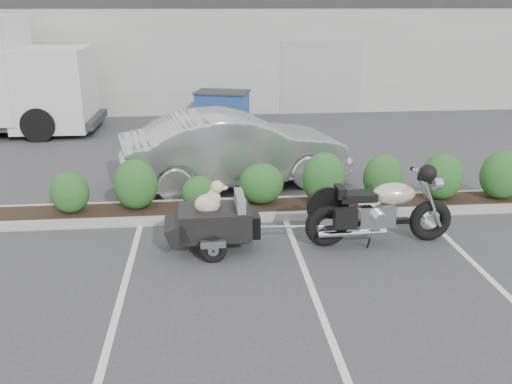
{
  "coord_description": "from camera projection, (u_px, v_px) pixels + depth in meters",
  "views": [
    {
      "loc": [
        -0.25,
        -7.61,
        3.9
      ],
      "look_at": [
        0.6,
        1.3,
        0.75
      ],
      "focal_mm": 38.0,
      "sensor_mm": 36.0,
      "label": 1
    }
  ],
  "objects": [
    {
      "name": "building",
      "position": [
        208.0,
        48.0,
        23.76
      ],
      "size": [
        26.0,
        10.0,
        4.0
      ],
      "primitive_type": "cube",
      "color": "#9EA099",
      "rests_on": "ground"
    },
    {
      "name": "sedan",
      "position": [
        235.0,
        149.0,
        11.98
      ],
      "size": [
        5.23,
        2.76,
        1.64
      ],
      "primitive_type": "imported",
      "rotation": [
        0.0,
        0.0,
        1.79
      ],
      "color": "silver",
      "rests_on": "ground"
    },
    {
      "name": "planter_kerb",
      "position": [
        272.0,
        209.0,
        10.59
      ],
      "size": [
        12.0,
        1.0,
        0.15
      ],
      "primitive_type": "cube",
      "color": "#9E9E93",
      "rests_on": "ground"
    },
    {
      "name": "pet_trailer",
      "position": [
        213.0,
        221.0,
        8.86
      ],
      "size": [
        2.04,
        1.14,
        1.22
      ],
      "rotation": [
        0.0,
        0.0,
        0.03
      ],
      "color": "black",
      "rests_on": "ground"
    },
    {
      "name": "motorcycle",
      "position": [
        380.0,
        211.0,
        9.06
      ],
      "size": [
        2.56,
        0.87,
        1.47
      ],
      "rotation": [
        0.0,
        0.0,
        0.03
      ],
      "color": "black",
      "rests_on": "ground"
    },
    {
      "name": "dumpster",
      "position": [
        222.0,
        108.0,
        17.95
      ],
      "size": [
        1.96,
        1.59,
        1.12
      ],
      "rotation": [
        0.0,
        0.0,
        -0.28
      ],
      "color": "navy",
      "rests_on": "ground"
    },
    {
      "name": "ground",
      "position": [
        226.0,
        266.0,
        8.46
      ],
      "size": [
        90.0,
        90.0,
        0.0
      ],
      "primitive_type": "plane",
      "color": "#38383A",
      "rests_on": "ground"
    }
  ]
}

